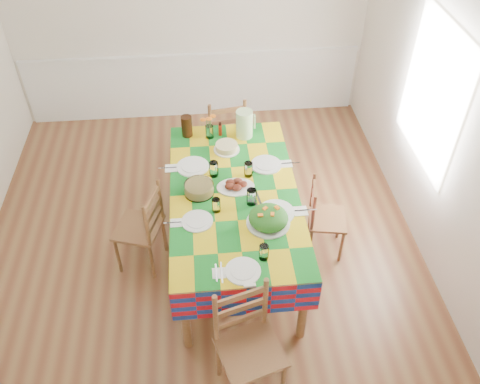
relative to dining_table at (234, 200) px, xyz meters
name	(u,v)px	position (x,y,z in m)	size (l,w,h in m)	color
room	(194,140)	(-0.33, 0.17, 0.59)	(4.58, 5.08, 2.78)	brown
wainscot	(193,83)	(-0.33, 2.66, -0.27)	(4.41, 0.06, 0.92)	white
window_right	(432,94)	(1.90, 0.47, 0.74)	(1.40, 1.40, 0.00)	white
dining_table	(234,200)	(0.00, 0.00, 0.00)	(1.18, 2.20, 0.85)	brown
setting_near_head	(250,264)	(0.05, -0.89, 0.13)	(0.46, 0.31, 0.14)	white
setting_left_near	(203,215)	(-0.29, -0.31, 0.13)	(0.50, 0.30, 0.13)	white
setting_left_far	(199,167)	(-0.31, 0.35, 0.13)	(0.58, 0.34, 0.15)	white
setting_right_near	(268,206)	(0.28, -0.25, 0.13)	(0.61, 0.35, 0.16)	white
setting_right_far	(261,166)	(0.28, 0.31, 0.13)	(0.57, 0.33, 0.14)	white
meat_platter	(236,186)	(0.02, 0.06, 0.12)	(0.35, 0.25, 0.07)	white
salad_platter	(268,218)	(0.26, -0.43, 0.16)	(0.38, 0.38, 0.16)	white
pasta_bowl	(199,189)	(-0.32, 0.02, 0.15)	(0.28, 0.28, 0.10)	white
cake	(227,147)	(-0.02, 0.64, 0.13)	(0.26, 0.26, 0.07)	white
serving_utensils	(256,200)	(0.19, -0.12, 0.10)	(0.14, 0.31, 0.01)	black
flower_vase	(209,128)	(-0.18, 0.88, 0.21)	(0.17, 0.14, 0.27)	white
hot_sauce	(220,129)	(-0.07, 0.91, 0.18)	(0.04, 0.04, 0.16)	red
green_pitcher	(244,124)	(0.18, 0.87, 0.25)	(0.17, 0.17, 0.30)	#B6DD9C
tea_pitcher	(187,126)	(-0.41, 0.94, 0.21)	(0.11, 0.11, 0.23)	black
name_card	(250,285)	(0.03, -1.08, 0.11)	(0.10, 0.03, 0.02)	white
chair_near	(248,346)	(-0.01, -1.39, -0.24)	(0.57, 0.56, 1.05)	brown
chair_far	(225,135)	(0.01, 1.39, -0.25)	(0.53, 0.51, 1.04)	brown
chair_left	(143,228)	(-0.88, -0.01, -0.28)	(0.52, 0.53, 0.97)	brown
chair_right	(324,218)	(0.89, 0.01, -0.33)	(0.42, 0.44, 0.86)	brown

